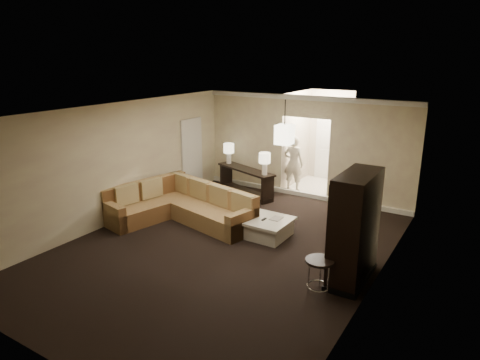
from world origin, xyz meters
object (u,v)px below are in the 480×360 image
Objects in this scene: sectional_sofa at (181,207)px; armoire at (354,230)px; coffee_table at (267,227)px; console_table at (246,179)px; drink_table at (319,269)px; person at (294,160)px.

armoire is (4.32, -0.56, 0.58)m from sectional_sofa.
coffee_table is 0.49× the size of console_table.
sectional_sofa is 4.20m from drink_table.
coffee_table is at bearing -30.58° from console_table.
sectional_sofa is 5.69× the size of drink_table.
armoire reaches higher than drink_table.
sectional_sofa is at bearing -172.75° from coffee_table.
person is (-0.91, 3.30, 0.69)m from coffee_table.
sectional_sofa reaches higher than console_table.
console_table is 5.26m from drink_table.
sectional_sofa is at bearing -78.14° from console_table.
console_table reaches higher than coffee_table.
sectional_sofa is at bearing 66.53° from person.
person is at bearing 68.36° from console_table.
sectional_sofa is at bearing 172.68° from armoire.
drink_table is at bearing 115.41° from person.
drink_table is at bearing -26.39° from console_table.
console_table is 1.13× the size of person.
coffee_table is 0.51× the size of armoire.
sectional_sofa is at bearing 162.24° from drink_table.
sectional_sofa is 4.40m from armoire.
armoire is at bearing -21.23° from coffee_table.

